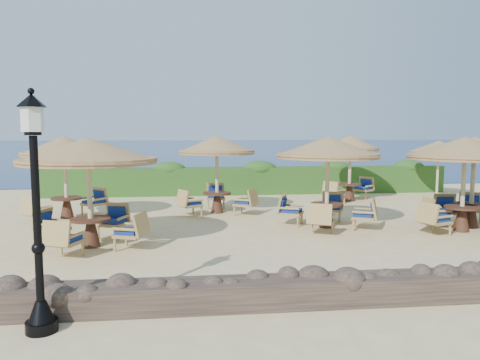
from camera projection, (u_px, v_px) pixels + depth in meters
ground at (281, 226)px, 13.84m from camera, size 120.00×120.00×0.00m
sea at (202, 147)px, 83.00m from camera, size 160.00×160.00×0.00m
hedge at (249, 181)px, 20.89m from camera, size 18.00×0.90×1.20m
stone_wall at (356, 289)px, 7.69m from camera, size 15.00×0.65×0.44m
lamp_post at (37, 223)px, 6.42m from camera, size 0.44×0.44×3.31m
extra_parasol at (439, 146)px, 19.63m from camera, size 2.30×2.30×2.41m
cafe_set_0 at (89, 168)px, 11.19m from camera, size 3.31×3.31×2.65m
cafe_set_1 at (328, 164)px, 13.50m from camera, size 2.99×2.99×2.65m
cafe_set_2 at (464, 161)px, 12.95m from camera, size 3.12×3.12×2.65m
cafe_set_3 at (65, 157)px, 14.73m from camera, size 2.69×2.69×2.65m
cafe_set_4 at (217, 159)px, 15.93m from camera, size 2.77×2.72×2.65m
cafe_set_5 at (350, 154)px, 18.64m from camera, size 2.63×2.28×2.65m
cafe_set_6 at (474, 164)px, 13.49m from camera, size 2.71×2.77×2.65m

